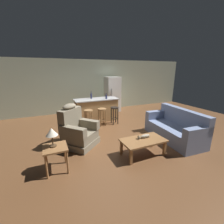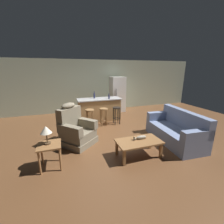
# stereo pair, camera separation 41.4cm
# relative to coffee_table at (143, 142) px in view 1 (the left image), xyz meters

# --- Properties ---
(ground_plane) EXTENTS (12.00, 12.00, 0.00)m
(ground_plane) POSITION_rel_coffee_table_xyz_m (-0.23, 1.67, -0.36)
(ground_plane) COLOR brown
(back_wall) EXTENTS (12.00, 0.05, 2.60)m
(back_wall) POSITION_rel_coffee_table_xyz_m (-0.23, 4.80, 0.94)
(back_wall) COLOR #9EA88E
(back_wall) RESTS_ON ground_plane
(coffee_table) EXTENTS (1.10, 0.60, 0.42)m
(coffee_table) POSITION_rel_coffee_table_xyz_m (0.00, 0.00, 0.00)
(coffee_table) COLOR olive
(coffee_table) RESTS_ON ground_plane
(fish_figurine) EXTENTS (0.34, 0.10, 0.10)m
(fish_figurine) POSITION_rel_coffee_table_xyz_m (0.07, 0.08, 0.10)
(fish_figurine) COLOR #4C3823
(fish_figurine) RESTS_ON coffee_table
(couch) EXTENTS (0.97, 1.95, 0.94)m
(couch) POSITION_rel_coffee_table_xyz_m (1.46, 0.38, -0.02)
(couch) COLOR #707FA3
(couch) RESTS_ON ground_plane
(recliner_near_lamp) EXTENTS (1.19, 1.19, 1.20)m
(recliner_near_lamp) POSITION_rel_coffee_table_xyz_m (-1.40, 1.21, 0.06)
(recliner_near_lamp) COLOR #756B56
(recliner_near_lamp) RESTS_ON ground_plane
(end_table) EXTENTS (0.48, 0.48, 0.56)m
(end_table) POSITION_rel_coffee_table_xyz_m (-2.05, 0.23, 0.10)
(end_table) COLOR olive
(end_table) RESTS_ON ground_plane
(table_lamp) EXTENTS (0.24, 0.24, 0.41)m
(table_lamp) POSITION_rel_coffee_table_xyz_m (-2.08, 0.27, 0.50)
(table_lamp) COLOR #4C3823
(table_lamp) RESTS_ON end_table
(kitchen_island) EXTENTS (1.80, 0.70, 0.95)m
(kitchen_island) POSITION_rel_coffee_table_xyz_m (-0.23, 3.02, 0.11)
(kitchen_island) COLOR #AD7F4C
(kitchen_island) RESTS_ON ground_plane
(bar_stool_left) EXTENTS (0.32, 0.32, 0.68)m
(bar_stool_left) POSITION_rel_coffee_table_xyz_m (-0.76, 2.39, 0.11)
(bar_stool_left) COLOR olive
(bar_stool_left) RESTS_ON ground_plane
(bar_stool_middle) EXTENTS (0.32, 0.32, 0.68)m
(bar_stool_middle) POSITION_rel_coffee_table_xyz_m (-0.22, 2.39, 0.11)
(bar_stool_middle) COLOR olive
(bar_stool_middle) RESTS_ON ground_plane
(bar_stool_right) EXTENTS (0.32, 0.32, 0.68)m
(bar_stool_right) POSITION_rel_coffee_table_xyz_m (0.31, 2.39, 0.11)
(bar_stool_right) COLOR black
(bar_stool_right) RESTS_ON ground_plane
(refrigerator) EXTENTS (0.70, 0.69, 1.76)m
(refrigerator) POSITION_rel_coffee_table_xyz_m (1.03, 4.22, 0.52)
(refrigerator) COLOR white
(refrigerator) RESTS_ON ground_plane
(bottle_tall_green) EXTENTS (0.07, 0.07, 0.24)m
(bottle_tall_green) POSITION_rel_coffee_table_xyz_m (0.14, 2.84, 0.68)
(bottle_tall_green) COLOR #23284C
(bottle_tall_green) RESTS_ON kitchen_island
(bottle_short_amber) EXTENTS (0.07, 0.07, 0.30)m
(bottle_short_amber) POSITION_rel_coffee_table_xyz_m (-0.41, 3.14, 0.70)
(bottle_short_amber) COLOR #23284C
(bottle_short_amber) RESTS_ON kitchen_island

